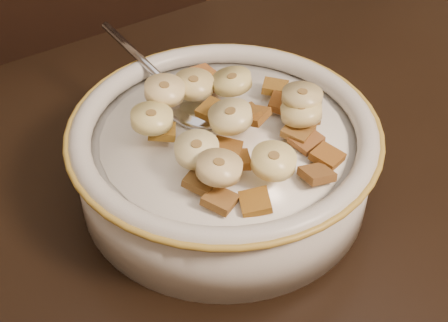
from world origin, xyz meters
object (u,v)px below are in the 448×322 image
table (436,307)px  cereal_bowl (224,164)px  spoon (195,110)px  chair (136,171)px

table → cereal_bowl: cereal_bowl is taller
cereal_bowl → spoon: (-0.01, 0.04, 0.03)m
chair → spoon: 0.47m
spoon → cereal_bowl: bearing=90.0°
spoon → table: bearing=103.8°
chair → cereal_bowl: size_ratio=4.12×
table → cereal_bowl: (-0.08, 0.17, 0.05)m
table → spoon: 0.23m
chair → spoon: (-0.06, -0.31, 0.34)m
table → spoon: spoon is taller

